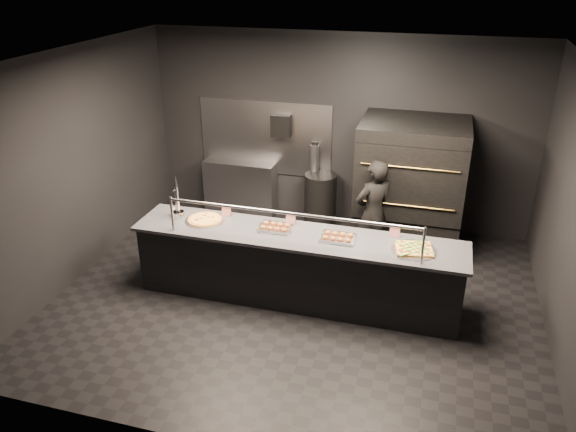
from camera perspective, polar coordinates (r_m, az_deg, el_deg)
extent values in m
plane|color=black|center=(7.30, 0.87, -8.35)|extent=(6.00, 6.00, 0.00)
plane|color=black|center=(6.16, 1.06, 15.56)|extent=(6.00, 6.00, 0.00)
cube|color=black|center=(8.89, 5.14, 8.57)|extent=(6.00, 0.04, 3.00)
cube|color=black|center=(4.50, -7.36, -9.34)|extent=(6.00, 0.04, 3.00)
cube|color=black|center=(7.85, -20.80, 4.71)|extent=(0.04, 5.00, 3.00)
cube|color=black|center=(6.57, 27.16, -0.44)|extent=(0.04, 5.00, 3.00)
cube|color=#99999E|center=(9.21, -2.34, 7.95)|extent=(2.20, 0.02, 1.20)
cube|color=black|center=(7.06, 0.89, -5.37)|extent=(4.00, 0.70, 0.88)
cube|color=#343439|center=(6.84, 0.92, -2.06)|extent=(4.10, 0.78, 0.04)
cylinder|color=#99999E|center=(6.98, -11.70, 0.22)|extent=(0.03, 0.03, 0.45)
cylinder|color=#99999E|center=(6.28, 13.57, -2.93)|extent=(0.03, 0.03, 0.45)
cylinder|color=#99999E|center=(6.38, 0.25, 0.26)|extent=(3.00, 0.04, 0.04)
cube|color=black|center=(8.64, 11.90, -0.97)|extent=(1.50, 1.15, 0.60)
cube|color=black|center=(8.39, 12.26, 2.71)|extent=(1.50, 1.20, 0.55)
cube|color=black|center=(8.20, 12.61, 6.26)|extent=(1.50, 1.20, 0.55)
cube|color=black|center=(8.09, 12.86, 8.73)|extent=(1.50, 1.20, 0.18)
cylinder|color=gold|center=(7.82, 11.89, 1.04)|extent=(1.30, 0.02, 0.02)
cylinder|color=gold|center=(7.62, 12.26, 4.81)|extent=(1.30, 0.02, 0.02)
cube|color=#99999E|center=(9.48, -4.85, 2.94)|extent=(1.20, 0.35, 0.90)
cube|color=black|center=(8.97, -0.70, 9.16)|extent=(0.30, 0.20, 0.35)
cylinder|color=#B2B2B7|center=(9.00, 2.71, 5.85)|extent=(0.14, 0.14, 0.45)
cube|color=black|center=(8.92, 2.75, 7.36)|extent=(0.10, 0.06, 0.06)
cylinder|color=silver|center=(7.38, -11.06, 0.15)|extent=(0.15, 0.15, 0.09)
cylinder|color=silver|center=(7.30, -11.18, 1.53)|extent=(0.05, 0.05, 0.39)
cylinder|color=silver|center=(7.17, -11.59, 2.52)|extent=(0.02, 0.11, 0.02)
cone|color=black|center=(7.20, -11.36, 3.49)|extent=(0.05, 0.05, 0.15)
cylinder|color=silver|center=(7.26, -8.43, -0.43)|extent=(0.51, 0.51, 0.01)
cylinder|color=gold|center=(7.25, -8.44, -0.34)|extent=(0.44, 0.44, 0.02)
cylinder|color=#FFBB53|center=(7.25, -8.45, -0.25)|extent=(0.39, 0.39, 0.01)
cube|color=silver|center=(6.97, -1.31, -1.24)|extent=(0.46, 0.39, 0.02)
ellipsoid|color=#C9772B|center=(6.93, -2.56, -1.12)|extent=(0.07, 0.07, 0.05)
ellipsoid|color=#C9772B|center=(7.05, -2.22, -0.66)|extent=(0.07, 0.07, 0.05)
ellipsoid|color=#C9772B|center=(6.91, -1.84, -1.21)|extent=(0.07, 0.07, 0.05)
ellipsoid|color=#C9772B|center=(7.02, -1.52, -0.75)|extent=(0.07, 0.07, 0.05)
ellipsoid|color=#C9772B|center=(6.88, -1.12, -1.31)|extent=(0.07, 0.07, 0.05)
ellipsoid|color=#C9772B|center=(7.00, -0.81, -0.84)|extent=(0.07, 0.07, 0.05)
ellipsoid|color=#C9772B|center=(6.86, -0.39, -1.40)|extent=(0.07, 0.07, 0.05)
ellipsoid|color=#C9772B|center=(6.98, -0.09, -0.93)|extent=(0.07, 0.07, 0.05)
cube|color=silver|center=(6.74, 5.07, -2.29)|extent=(0.43, 0.33, 0.02)
ellipsoid|color=#C9772B|center=(6.69, 3.80, -2.17)|extent=(0.08, 0.08, 0.05)
ellipsoid|color=#C9772B|center=(6.81, 4.04, -1.67)|extent=(0.08, 0.08, 0.05)
ellipsoid|color=#C9772B|center=(6.68, 4.57, -2.27)|extent=(0.08, 0.08, 0.05)
ellipsoid|color=#C9772B|center=(6.80, 4.80, -1.76)|extent=(0.08, 0.08, 0.05)
ellipsoid|color=#C9772B|center=(6.66, 5.35, -2.36)|extent=(0.08, 0.08, 0.05)
ellipsoid|color=#C9772B|center=(6.78, 5.57, -1.85)|extent=(0.08, 0.08, 0.05)
ellipsoid|color=#C9772B|center=(6.65, 6.14, -2.46)|extent=(0.08, 0.08, 0.05)
ellipsoid|color=#C9772B|center=(6.77, 6.34, -1.95)|extent=(0.08, 0.08, 0.05)
cylinder|color=silver|center=(6.63, 12.66, -3.40)|extent=(0.52, 0.52, 0.01)
cube|color=gold|center=(6.63, 12.68, -3.27)|extent=(0.48, 0.44, 0.02)
cube|color=#FFBB53|center=(6.62, 12.68, -3.18)|extent=(0.45, 0.42, 0.01)
cube|color=green|center=(6.62, 12.69, -3.12)|extent=(0.43, 0.39, 0.01)
cylinder|color=silver|center=(7.46, -11.59, 0.41)|extent=(0.06, 0.06, 0.09)
cylinder|color=silver|center=(7.43, -10.94, 0.26)|extent=(0.04, 0.04, 0.08)
cube|color=white|center=(7.33, -6.27, 0.58)|extent=(0.12, 0.04, 0.15)
cube|color=white|center=(7.08, 0.28, -0.21)|extent=(0.12, 0.04, 0.15)
cube|color=white|center=(6.88, 10.81, -1.48)|extent=(0.12, 0.04, 0.15)
cylinder|color=black|center=(9.04, 3.30, 1.67)|extent=(0.51, 0.51, 0.86)
imported|color=black|center=(7.81, 8.63, 0.25)|extent=(0.67, 0.64, 1.54)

